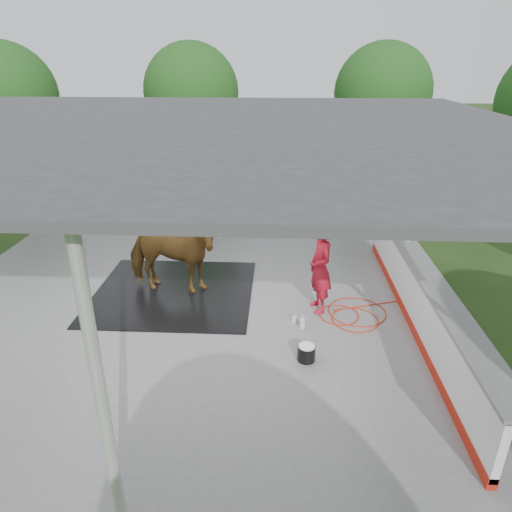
{
  "coord_description": "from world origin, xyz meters",
  "views": [
    {
      "loc": [
        1.78,
        -8.31,
        5.18
      ],
      "look_at": [
        1.32,
        0.73,
        1.21
      ],
      "focal_mm": 32.0,
      "sensor_mm": 36.0,
      "label": 1
    }
  ],
  "objects_px": {
    "horse": "(171,255)",
    "handler": "(320,268)",
    "wash_bucket": "(306,353)",
    "dasher_board": "(414,301)"
  },
  "relations": [
    {
      "from": "handler",
      "to": "wash_bucket",
      "type": "relative_size",
      "value": 6.08
    },
    {
      "from": "wash_bucket",
      "to": "dasher_board",
      "type": "bearing_deg",
      "value": 30.95
    },
    {
      "from": "horse",
      "to": "wash_bucket",
      "type": "height_order",
      "value": "horse"
    },
    {
      "from": "dasher_board",
      "to": "handler",
      "type": "relative_size",
      "value": 4.0
    },
    {
      "from": "dasher_board",
      "to": "horse",
      "type": "height_order",
      "value": "horse"
    },
    {
      "from": "horse",
      "to": "wash_bucket",
      "type": "distance_m",
      "value": 3.97
    },
    {
      "from": "handler",
      "to": "wash_bucket",
      "type": "height_order",
      "value": "handler"
    },
    {
      "from": "horse",
      "to": "handler",
      "type": "height_order",
      "value": "handler"
    },
    {
      "from": "horse",
      "to": "handler",
      "type": "bearing_deg",
      "value": -94.1
    },
    {
      "from": "horse",
      "to": "wash_bucket",
      "type": "bearing_deg",
      "value": -123.19
    }
  ]
}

